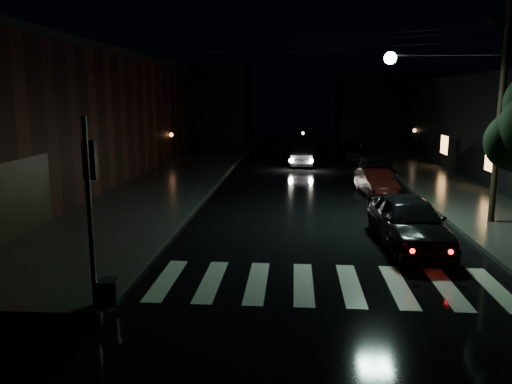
% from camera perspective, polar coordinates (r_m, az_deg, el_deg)
% --- Properties ---
extents(ground, '(120.00, 120.00, 0.00)m').
position_cam_1_polar(ground, '(12.84, -5.50, -10.91)').
color(ground, black).
rests_on(ground, ground).
extents(sidewalk_left, '(6.00, 44.00, 0.15)m').
position_cam_1_polar(sidewalk_left, '(27.11, -10.90, 0.76)').
color(sidewalk_left, '#282826').
rests_on(sidewalk_left, ground).
extents(sidewalk_right, '(4.00, 44.00, 0.15)m').
position_cam_1_polar(sidewalk_right, '(27.32, 21.09, 0.30)').
color(sidewalk_right, '#282826').
rests_on(sidewalk_right, ground).
extents(building_left, '(10.00, 36.00, 7.00)m').
position_cam_1_polar(building_left, '(31.14, -22.79, 7.75)').
color(building_left, black).
rests_on(building_left, ground).
extents(building_far_left, '(14.00, 10.00, 8.00)m').
position_cam_1_polar(building_far_left, '(58.02, -7.79, 10.06)').
color(building_far_left, black).
rests_on(building_far_left, ground).
extents(building_far_right, '(14.00, 10.00, 7.00)m').
position_cam_1_polar(building_far_right, '(57.98, 16.43, 9.23)').
color(building_far_right, black).
rests_on(building_far_right, ground).
extents(crosswalk, '(9.00, 3.00, 0.01)m').
position_cam_1_polar(crosswalk, '(13.16, 8.09, -10.39)').
color(crosswalk, beige).
rests_on(crosswalk, ground).
extents(signal_pole_corner, '(0.68, 0.61, 4.20)m').
position_cam_1_polar(signal_pole_corner, '(11.58, -17.46, -5.75)').
color(signal_pole_corner, slate).
rests_on(signal_pole_corner, ground).
extents(utility_pole, '(4.92, 0.44, 8.00)m').
position_cam_1_polar(utility_pole, '(19.91, 24.47, 9.48)').
color(utility_pole, black).
rests_on(utility_pole, ground).
extents(parked_car_a, '(2.22, 4.94, 1.65)m').
position_cam_1_polar(parked_car_a, '(16.67, 17.06, -3.23)').
color(parked_car_a, black).
rests_on(parked_car_a, ground).
extents(parked_car_b, '(1.73, 3.98, 1.27)m').
position_cam_1_polar(parked_car_b, '(24.90, 13.58, 1.07)').
color(parked_car_b, black).
rests_on(parked_car_b, ground).
extents(parked_car_c, '(1.82, 4.46, 1.29)m').
position_cam_1_polar(parked_car_c, '(30.19, 13.54, 2.78)').
color(parked_car_c, black).
rests_on(parked_car_c, ground).
extents(parked_car_d, '(2.55, 5.37, 1.48)m').
position_cam_1_polar(parked_car_d, '(38.58, 11.73, 4.70)').
color(parked_car_d, black).
rests_on(parked_car_d, ground).
extents(oncoming_car, '(1.92, 4.42, 1.41)m').
position_cam_1_polar(oncoming_car, '(34.78, 5.53, 4.17)').
color(oncoming_car, black).
rests_on(oncoming_car, ground).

